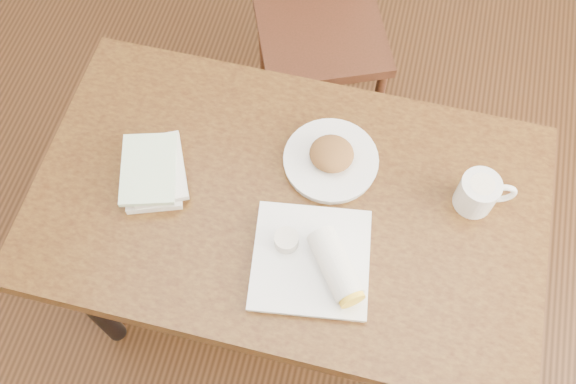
% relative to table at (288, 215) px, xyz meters
% --- Properties ---
extents(ground, '(4.00, 5.00, 0.01)m').
position_rel_table_xyz_m(ground, '(0.00, 0.00, -0.67)').
color(ground, '#472814').
rests_on(ground, ground).
extents(table, '(1.27, 0.75, 0.75)m').
position_rel_table_xyz_m(table, '(0.00, 0.00, 0.00)').
color(table, brown).
rests_on(table, ground).
extents(plate_scone, '(0.24, 0.24, 0.08)m').
position_rel_table_xyz_m(plate_scone, '(0.08, 0.13, 0.11)').
color(plate_scone, white).
rests_on(plate_scone, table).
extents(coffee_mug, '(0.14, 0.10, 0.10)m').
position_rel_table_xyz_m(coffee_mug, '(0.45, 0.11, 0.14)').
color(coffee_mug, white).
rests_on(coffee_mug, table).
extents(plate_burrito, '(0.31, 0.31, 0.09)m').
position_rel_table_xyz_m(plate_burrito, '(0.11, -0.15, 0.11)').
color(plate_burrito, white).
rests_on(plate_burrito, table).
extents(book_stack, '(0.21, 0.24, 0.05)m').
position_rel_table_xyz_m(book_stack, '(-0.34, -0.01, 0.11)').
color(book_stack, white).
rests_on(book_stack, table).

